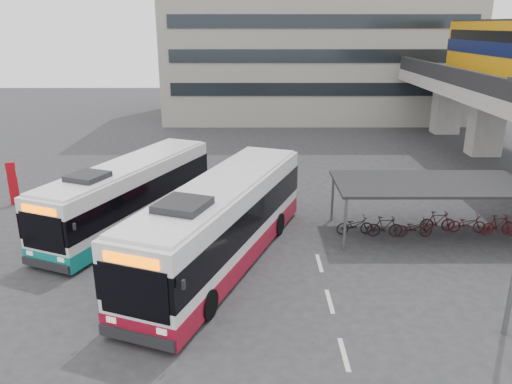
{
  "coord_description": "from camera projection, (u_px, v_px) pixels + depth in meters",
  "views": [
    {
      "loc": [
        -0.16,
        -18.53,
        9.34
      ],
      "look_at": [
        -0.1,
        3.26,
        2.0
      ],
      "focal_mm": 35.0,
      "sensor_mm": 36.0,
      "label": 1
    }
  ],
  "objects": [
    {
      "name": "ground",
      "position": [
        259.0,
        263.0,
        20.54
      ],
      "size": [
        120.0,
        120.0,
        0.0
      ],
      "primitive_type": "plane",
      "color": "#28282B",
      "rests_on": "ground"
    },
    {
      "name": "bike_shelter",
      "position": [
        442.0,
        207.0,
        22.97
      ],
      "size": [
        10.0,
        4.0,
        2.54
      ],
      "color": "#595B60",
      "rests_on": "ground"
    },
    {
      "name": "road_markings",
      "position": [
        330.0,
        301.0,
        17.7
      ],
      "size": [
        0.15,
        7.6,
        0.01
      ],
      "color": "beige",
      "rests_on": "ground"
    },
    {
      "name": "bus_main",
      "position": [
        222.0,
        223.0,
        20.11
      ],
      "size": [
        6.96,
        12.7,
        3.71
      ],
      "rotation": [
        0.0,
        0.0,
        -0.36
      ],
      "color": "white",
      "rests_on": "ground"
    },
    {
      "name": "bus_teal",
      "position": [
        130.0,
        194.0,
        24.13
      ],
      "size": [
        6.58,
        11.35,
        3.33
      ],
      "rotation": [
        0.0,
        0.0,
        -0.39
      ],
      "color": "white",
      "rests_on": "ground"
    },
    {
      "name": "pedestrian",
      "position": [
        268.0,
        219.0,
        23.13
      ],
      "size": [
        0.53,
        0.64,
        1.5
      ],
      "primitive_type": "imported",
      "rotation": [
        0.0,
        0.0,
        1.19
      ],
      "color": "black",
      "rests_on": "ground"
    },
    {
      "name": "sign_totem_north",
      "position": [
        13.0,
        183.0,
        26.92
      ],
      "size": [
        0.5,
        0.3,
        2.36
      ],
      "rotation": [
        0.0,
        0.0,
        0.35
      ],
      "color": "#A70A13",
      "rests_on": "ground"
    }
  ]
}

